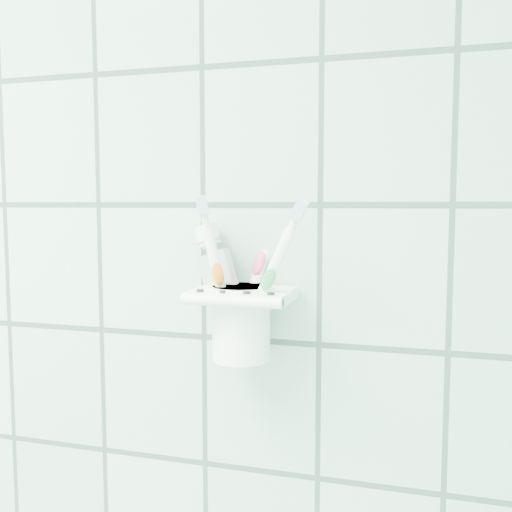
{
  "coord_description": "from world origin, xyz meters",
  "views": [
    {
      "loc": [
        0.85,
        0.53,
        1.42
      ],
      "look_at": [
        0.69,
        1.1,
        1.37
      ],
      "focal_mm": 40.0,
      "sensor_mm": 36.0,
      "label": 1
    }
  ],
  "objects_px": {
    "toothbrush_pink": "(235,273)",
    "toothpaste_tube": "(239,276)",
    "toothbrush_orange": "(235,271)",
    "holder_bracket": "(243,296)",
    "cup": "(241,319)",
    "toothbrush_blue": "(233,260)"
  },
  "relations": [
    {
      "from": "toothbrush_pink",
      "to": "toothpaste_tube",
      "type": "distance_m",
      "value": 0.02
    },
    {
      "from": "toothbrush_orange",
      "to": "toothpaste_tube",
      "type": "relative_size",
      "value": 1.15
    },
    {
      "from": "holder_bracket",
      "to": "cup",
      "type": "distance_m",
      "value": 0.03
    },
    {
      "from": "holder_bracket",
      "to": "toothbrush_blue",
      "type": "xyz_separation_m",
      "value": [
        -0.01,
        0.0,
        0.04
      ]
    },
    {
      "from": "cup",
      "to": "toothbrush_orange",
      "type": "relative_size",
      "value": 0.46
    },
    {
      "from": "holder_bracket",
      "to": "toothpaste_tube",
      "type": "bearing_deg",
      "value": 124.98
    },
    {
      "from": "toothbrush_blue",
      "to": "toothbrush_orange",
      "type": "xyz_separation_m",
      "value": [
        0.01,
        -0.02,
        -0.01
      ]
    },
    {
      "from": "toothbrush_blue",
      "to": "toothbrush_pink",
      "type": "bearing_deg",
      "value": -34.12
    },
    {
      "from": "holder_bracket",
      "to": "toothbrush_blue",
      "type": "relative_size",
      "value": 0.54
    },
    {
      "from": "toothbrush_orange",
      "to": "toothpaste_tube",
      "type": "height_order",
      "value": "toothbrush_orange"
    },
    {
      "from": "cup",
      "to": "toothpaste_tube",
      "type": "height_order",
      "value": "toothpaste_tube"
    },
    {
      "from": "cup",
      "to": "toothpaste_tube",
      "type": "relative_size",
      "value": 0.52
    },
    {
      "from": "toothbrush_blue",
      "to": "toothpaste_tube",
      "type": "xyz_separation_m",
      "value": [
        0.0,
        0.01,
        -0.02
      ]
    },
    {
      "from": "toothbrush_blue",
      "to": "toothbrush_orange",
      "type": "relative_size",
      "value": 1.1
    },
    {
      "from": "cup",
      "to": "toothbrush_orange",
      "type": "distance_m",
      "value": 0.06
    },
    {
      "from": "holder_bracket",
      "to": "toothpaste_tube",
      "type": "distance_m",
      "value": 0.03
    },
    {
      "from": "toothpaste_tube",
      "to": "holder_bracket",
      "type": "bearing_deg",
      "value": -43.14
    },
    {
      "from": "holder_bracket",
      "to": "toothbrush_blue",
      "type": "height_order",
      "value": "toothbrush_blue"
    },
    {
      "from": "toothbrush_pink",
      "to": "toothbrush_orange",
      "type": "xyz_separation_m",
      "value": [
        0.0,
        -0.01,
        0.0
      ]
    },
    {
      "from": "toothbrush_pink",
      "to": "cup",
      "type": "bearing_deg",
      "value": 29.65
    },
    {
      "from": "cup",
      "to": "toothpaste_tube",
      "type": "bearing_deg",
      "value": 118.62
    },
    {
      "from": "toothpaste_tube",
      "to": "cup",
      "type": "bearing_deg",
      "value": -49.5
    }
  ]
}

